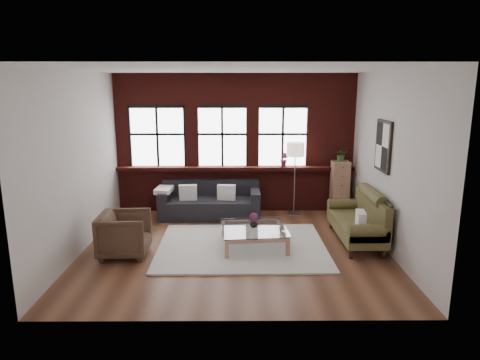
{
  "coord_description": "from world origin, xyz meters",
  "views": [
    {
      "loc": [
        0.05,
        -7.43,
        2.96
      ],
      "look_at": [
        0.1,
        0.6,
        1.15
      ],
      "focal_mm": 32.0,
      "sensor_mm": 36.0,
      "label": 1
    }
  ],
  "objects_px": {
    "vintage_settee": "(356,217)",
    "drawer_chest": "(340,188)",
    "vase": "(254,223)",
    "armchair": "(125,234)",
    "coffee_table": "(254,237)",
    "floor_lamp": "(295,176)",
    "dark_sofa": "(210,200)"
  },
  "relations": [
    {
      "from": "coffee_table",
      "to": "vase",
      "type": "bearing_deg",
      "value": -90.0
    },
    {
      "from": "coffee_table",
      "to": "vase",
      "type": "height_order",
      "value": "vase"
    },
    {
      "from": "coffee_table",
      "to": "floor_lamp",
      "type": "distance_m",
      "value": 2.39
    },
    {
      "from": "drawer_chest",
      "to": "coffee_table",
      "type": "bearing_deg",
      "value": -134.79
    },
    {
      "from": "vase",
      "to": "floor_lamp",
      "type": "relative_size",
      "value": 0.08
    },
    {
      "from": "armchair",
      "to": "coffee_table",
      "type": "height_order",
      "value": "armchair"
    },
    {
      "from": "dark_sofa",
      "to": "floor_lamp",
      "type": "height_order",
      "value": "floor_lamp"
    },
    {
      "from": "armchair",
      "to": "vase",
      "type": "height_order",
      "value": "armchair"
    },
    {
      "from": "dark_sofa",
      "to": "coffee_table",
      "type": "xyz_separation_m",
      "value": [
        0.92,
        -1.86,
        -0.22
      ]
    },
    {
      "from": "drawer_chest",
      "to": "floor_lamp",
      "type": "bearing_deg",
      "value": -178.16
    },
    {
      "from": "vintage_settee",
      "to": "coffee_table",
      "type": "relative_size",
      "value": 1.58
    },
    {
      "from": "dark_sofa",
      "to": "floor_lamp",
      "type": "distance_m",
      "value": 2.0
    },
    {
      "from": "vintage_settee",
      "to": "armchair",
      "type": "bearing_deg",
      "value": -171.62
    },
    {
      "from": "vintage_settee",
      "to": "vase",
      "type": "relative_size",
      "value": 12.17
    },
    {
      "from": "vintage_settee",
      "to": "drawer_chest",
      "type": "xyz_separation_m",
      "value": [
        0.11,
        1.81,
        0.12
      ]
    },
    {
      "from": "vintage_settee",
      "to": "armchair",
      "type": "height_order",
      "value": "vintage_settee"
    },
    {
      "from": "dark_sofa",
      "to": "vintage_settee",
      "type": "bearing_deg",
      "value": -29.21
    },
    {
      "from": "vintage_settee",
      "to": "vase",
      "type": "distance_m",
      "value": 1.97
    },
    {
      "from": "vase",
      "to": "floor_lamp",
      "type": "distance_m",
      "value": 2.32
    },
    {
      "from": "drawer_chest",
      "to": "vase",
      "type": "bearing_deg",
      "value": -134.79
    },
    {
      "from": "floor_lamp",
      "to": "vintage_settee",
      "type": "bearing_deg",
      "value": -62.05
    },
    {
      "from": "vase",
      "to": "floor_lamp",
      "type": "xyz_separation_m",
      "value": [
        1.01,
        2.04,
        0.45
      ]
    },
    {
      "from": "dark_sofa",
      "to": "drawer_chest",
      "type": "bearing_deg",
      "value": 4.02
    },
    {
      "from": "vintage_settee",
      "to": "drawer_chest",
      "type": "distance_m",
      "value": 1.82
    },
    {
      "from": "armchair",
      "to": "coffee_table",
      "type": "bearing_deg",
      "value": -82.98
    },
    {
      "from": "vintage_settee",
      "to": "coffee_table",
      "type": "xyz_separation_m",
      "value": [
        -1.95,
        -0.26,
        -0.31
      ]
    },
    {
      "from": "drawer_chest",
      "to": "floor_lamp",
      "type": "distance_m",
      "value": 1.09
    },
    {
      "from": "coffee_table",
      "to": "floor_lamp",
      "type": "relative_size",
      "value": 0.65
    },
    {
      "from": "coffee_table",
      "to": "armchair",
      "type": "bearing_deg",
      "value": -170.89
    },
    {
      "from": "dark_sofa",
      "to": "armchair",
      "type": "xyz_separation_m",
      "value": [
        -1.36,
        -2.23,
        -0.02
      ]
    },
    {
      "from": "vase",
      "to": "coffee_table",
      "type": "bearing_deg",
      "value": 90.0
    },
    {
      "from": "vintage_settee",
      "to": "coffee_table",
      "type": "distance_m",
      "value": 1.99
    }
  ]
}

